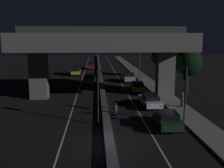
# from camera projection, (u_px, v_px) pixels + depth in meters

# --- Properties ---
(ground_plane) EXTENTS (200.00, 200.00, 0.00)m
(ground_plane) POSITION_uv_depth(u_px,v_px,m) (109.00, 144.00, 18.71)
(ground_plane) COLOR black
(lane_line_left_inner) EXTENTS (0.12, 126.00, 0.00)m
(lane_line_left_inner) POSITION_uv_depth(u_px,v_px,m) (83.00, 76.00, 52.91)
(lane_line_left_inner) COLOR beige
(lane_line_left_inner) RESTS_ON ground_plane
(lane_line_right_inner) EXTENTS (0.12, 126.00, 0.00)m
(lane_line_right_inner) POSITION_uv_depth(u_px,v_px,m) (117.00, 75.00, 53.33)
(lane_line_right_inner) COLOR beige
(lane_line_right_inner) RESTS_ON ground_plane
(median_divider) EXTENTS (0.69, 126.00, 0.41)m
(median_divider) POSITION_uv_depth(u_px,v_px,m) (100.00, 75.00, 53.08)
(median_divider) COLOR #4C4C51
(median_divider) RESTS_ON ground_plane
(sidewalk_right) EXTENTS (2.46, 126.00, 0.15)m
(sidewalk_right) POSITION_uv_depth(u_px,v_px,m) (146.00, 80.00, 46.72)
(sidewalk_right) COLOR gray
(sidewalk_right) RESTS_ON ground_plane
(elevated_overpass) EXTENTS (20.82, 10.69, 8.90)m
(elevated_overpass) POSITION_uv_depth(u_px,v_px,m) (103.00, 45.00, 32.32)
(elevated_overpass) COLOR #5B5956
(elevated_overpass) RESTS_ON ground_plane
(traffic_light_left_of_median) EXTENTS (0.30, 0.49, 4.86)m
(traffic_light_left_of_median) POSITION_uv_depth(u_px,v_px,m) (98.00, 87.00, 22.41)
(traffic_light_left_of_median) COLOR black
(traffic_light_left_of_median) RESTS_ON ground_plane
(traffic_light_right_of_median) EXTENTS (0.30, 0.49, 5.06)m
(traffic_light_right_of_median) POSITION_uv_depth(u_px,v_px,m) (185.00, 85.00, 22.86)
(traffic_light_right_of_median) COLOR black
(traffic_light_right_of_median) RESTS_ON ground_plane
(street_lamp) EXTENTS (2.02, 0.32, 8.40)m
(street_lamp) POSITION_uv_depth(u_px,v_px,m) (138.00, 53.00, 47.44)
(street_lamp) COLOR #2D2D30
(street_lamp) RESTS_ON ground_plane
(car_dark_green_lead) EXTENTS (2.07, 4.18, 1.39)m
(car_dark_green_lead) POSITION_uv_depth(u_px,v_px,m) (167.00, 119.00, 22.04)
(car_dark_green_lead) COLOR black
(car_dark_green_lead) RESTS_ON ground_plane
(car_white_second) EXTENTS (2.05, 4.63, 1.36)m
(car_white_second) POSITION_uv_depth(u_px,v_px,m) (150.00, 100.00, 28.89)
(car_white_second) COLOR silver
(car_white_second) RESTS_ON ground_plane
(car_taxi_yellow_third) EXTENTS (1.93, 4.32, 1.41)m
(car_taxi_yellow_third) POSITION_uv_depth(u_px,v_px,m) (137.00, 86.00, 37.19)
(car_taxi_yellow_third) COLOR gold
(car_taxi_yellow_third) RESTS_ON ground_plane
(car_silver_fourth) EXTENTS (2.09, 4.08, 1.56)m
(car_silver_fourth) POSITION_uv_depth(u_px,v_px,m) (129.00, 77.00, 45.50)
(car_silver_fourth) COLOR gray
(car_silver_fourth) RESTS_ON ground_plane
(car_grey_lead_oncoming) EXTENTS (2.11, 4.46, 1.58)m
(car_grey_lead_oncoming) POSITION_uv_depth(u_px,v_px,m) (89.00, 79.00, 43.47)
(car_grey_lead_oncoming) COLOR #515459
(car_grey_lead_oncoming) RESTS_ON ground_plane
(car_taxi_yellow_second_oncoming) EXTENTS (2.04, 4.82, 1.88)m
(car_taxi_yellow_second_oncoming) POSITION_uv_depth(u_px,v_px,m) (76.00, 70.00, 54.05)
(car_taxi_yellow_second_oncoming) COLOR gold
(car_taxi_yellow_second_oncoming) RESTS_ON ground_plane
(car_dark_red_third_oncoming) EXTENTS (1.99, 4.75, 1.53)m
(car_dark_red_third_oncoming) POSITION_uv_depth(u_px,v_px,m) (91.00, 66.00, 64.30)
(car_dark_red_third_oncoming) COLOR #591414
(car_dark_red_third_oncoming) RESTS_ON ground_plane
(motorcycle_blue_filtering_near) EXTENTS (0.32, 1.70, 1.46)m
(motorcycle_blue_filtering_near) POSITION_uv_depth(u_px,v_px,m) (116.00, 111.00, 24.95)
(motorcycle_blue_filtering_near) COLOR black
(motorcycle_blue_filtering_near) RESTS_ON ground_plane
(pedestrian_on_sidewalk) EXTENTS (0.36, 0.36, 1.60)m
(pedestrian_on_sidewalk) POSITION_uv_depth(u_px,v_px,m) (182.00, 100.00, 28.09)
(pedestrian_on_sidewalk) COLOR #2D261E
(pedestrian_on_sidewalk) RESTS_ON sidewalk_right
(roadside_tree_kerbside_near) EXTENTS (3.61, 3.61, 6.19)m
(roadside_tree_kerbside_near) POSITION_uv_depth(u_px,v_px,m) (188.00, 62.00, 34.22)
(roadside_tree_kerbside_near) COLOR #2D2116
(roadside_tree_kerbside_near) RESTS_ON ground_plane
(roadside_tree_kerbside_mid) EXTENTS (3.25, 3.25, 5.58)m
(roadside_tree_kerbside_mid) POSITION_uv_depth(u_px,v_px,m) (160.00, 57.00, 49.99)
(roadside_tree_kerbside_mid) COLOR #38281C
(roadside_tree_kerbside_mid) RESTS_ON ground_plane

